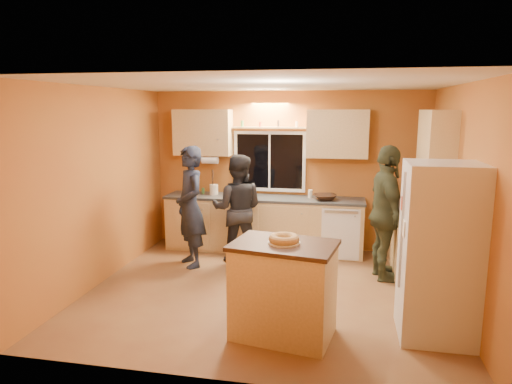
% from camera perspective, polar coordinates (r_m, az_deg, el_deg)
% --- Properties ---
extents(ground, '(4.50, 4.50, 0.00)m').
position_cam_1_polar(ground, '(6.01, 1.36, -12.30)').
color(ground, brown).
rests_on(ground, ground).
extents(room_shell, '(4.54, 4.04, 2.61)m').
position_cam_1_polar(room_shell, '(5.97, 3.24, 3.66)').
color(room_shell, '#B0702D').
rests_on(room_shell, ground).
extents(back_counter, '(4.23, 0.62, 0.90)m').
position_cam_1_polar(back_counter, '(7.46, 3.70, -4.11)').
color(back_counter, tan).
rests_on(back_counter, ground).
extents(right_counter, '(0.62, 1.84, 0.90)m').
position_cam_1_polar(right_counter, '(6.33, 20.02, -7.39)').
color(right_counter, tan).
rests_on(right_counter, ground).
extents(refrigerator, '(0.72, 0.70, 1.80)m').
position_cam_1_polar(refrigerator, '(4.97, 21.92, -6.95)').
color(refrigerator, silver).
rests_on(refrigerator, ground).
extents(island, '(1.13, 0.86, 0.99)m').
position_cam_1_polar(island, '(4.76, 3.44, -12.04)').
color(island, tan).
rests_on(island, ground).
extents(bundt_pastry, '(0.31, 0.31, 0.09)m').
position_cam_1_polar(bundt_pastry, '(4.58, 3.52, -5.86)').
color(bundt_pastry, '#B28D49').
rests_on(bundt_pastry, island).
extents(person_left, '(0.73, 0.78, 1.79)m').
position_cam_1_polar(person_left, '(6.77, -8.22, -1.85)').
color(person_left, black).
rests_on(person_left, ground).
extents(person_center, '(0.86, 0.70, 1.65)m').
position_cam_1_polar(person_center, '(6.89, -2.33, -2.12)').
color(person_center, black).
rests_on(person_center, ground).
extents(person_right, '(0.65, 1.15, 1.84)m').
position_cam_1_polar(person_right, '(6.40, 15.95, -2.59)').
color(person_right, '#303723').
rests_on(person_right, ground).
extents(mixing_bowl, '(0.43, 0.43, 0.09)m').
position_cam_1_polar(mixing_bowl, '(7.25, 8.62, -0.63)').
color(mixing_bowl, black).
rests_on(mixing_bowl, back_counter).
extents(utensil_crock, '(0.14, 0.14, 0.17)m').
position_cam_1_polar(utensil_crock, '(7.64, -5.29, 0.32)').
color(utensil_crock, '#EDE2C6').
rests_on(utensil_crock, back_counter).
extents(potted_plant, '(0.33, 0.29, 0.33)m').
position_cam_1_polar(potted_plant, '(5.85, 21.12, -2.67)').
color(potted_plant, gray).
rests_on(potted_plant, right_counter).
extents(red_box, '(0.18, 0.15, 0.07)m').
position_cam_1_polar(red_box, '(6.08, 20.37, -3.40)').
color(red_box, '#9C2D18').
rests_on(red_box, right_counter).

